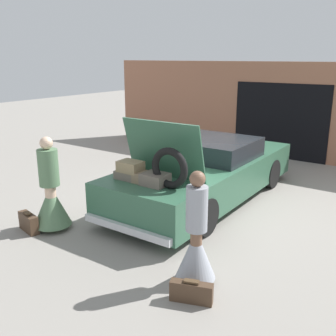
% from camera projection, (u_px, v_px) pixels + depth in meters
% --- Properties ---
extents(ground_plane, '(40.00, 40.00, 0.00)m').
position_uv_depth(ground_plane, '(205.00, 199.00, 8.39)').
color(ground_plane, gray).
extents(garage_wall_back, '(12.00, 0.14, 2.80)m').
position_uv_depth(garage_wall_back, '(282.00, 111.00, 11.50)').
color(garage_wall_back, '#9E664C').
rests_on(garage_wall_back, ground_plane).
extents(car, '(1.89, 5.15, 1.90)m').
position_uv_depth(car, '(206.00, 172.00, 8.21)').
color(car, '#336047').
rests_on(car, ground_plane).
extents(person_left, '(0.65, 0.65, 1.66)m').
position_uv_depth(person_left, '(51.00, 197.00, 6.81)').
color(person_left, beige).
rests_on(person_left, ground_plane).
extents(person_right, '(0.54, 0.54, 1.56)m').
position_uv_depth(person_right, '(196.00, 244.00, 5.17)').
color(person_right, brown).
rests_on(person_right, ground_plane).
extents(suitcase_beside_left_person, '(0.52, 0.26, 0.35)m').
position_uv_depth(suitcase_beside_left_person, '(29.00, 223.00, 6.81)').
color(suitcase_beside_left_person, '#473323').
rests_on(suitcase_beside_left_person, ground_plane).
extents(suitcase_beside_right_person, '(0.55, 0.30, 0.30)m').
position_uv_depth(suitcase_beside_right_person, '(191.00, 292.00, 4.85)').
color(suitcase_beside_right_person, '#473323').
rests_on(suitcase_beside_right_person, ground_plane).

